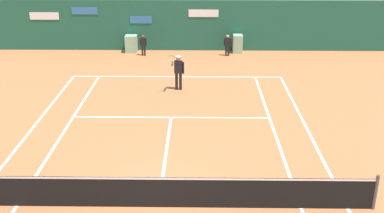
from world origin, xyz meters
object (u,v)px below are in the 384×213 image
Objects in this scene: player_on_baseline at (178,70)px; ball_kid_centre_post at (228,44)px; ball_kid_left_post at (143,44)px; tennis_ball_by_sideline at (139,87)px.

player_on_baseline reaches higher than ball_kid_centre_post.
tennis_ball_by_sideline is (0.39, -5.70, -0.68)m from ball_kid_left_post.
ball_kid_left_post is at bearing 93.88° from tennis_ball_by_sideline.
player_on_baseline is at bearing -7.03° from tennis_ball_by_sideline.
player_on_baseline reaches higher than ball_kid_left_post.
ball_kid_left_post is 5.76m from tennis_ball_by_sideline.
tennis_ball_by_sideline is at bearing 97.56° from ball_kid_left_post.
ball_kid_centre_post is at bearing -176.32° from ball_kid_left_post.
tennis_ball_by_sideline is at bearing -4.08° from player_on_baseline.
ball_kid_left_post is 18.16× the size of tennis_ball_by_sideline.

